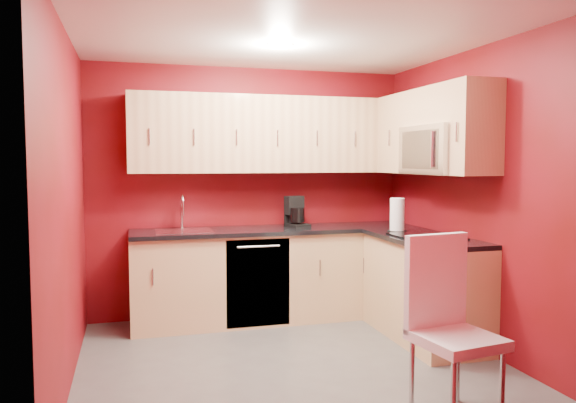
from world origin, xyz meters
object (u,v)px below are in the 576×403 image
coffee_maker (298,212)px  paper_towel (397,215)px  sink (184,227)px  napkin_holder (295,219)px  microwave (440,150)px  dining_chair (457,329)px

coffee_maker → paper_towel: paper_towel is taller
sink → paper_towel: bearing=-17.6°
napkin_holder → paper_towel: bearing=-41.5°
napkin_holder → microwave: bearing=-48.3°
paper_towel → dining_chair: (-0.50, -1.80, -0.51)m
sink → paper_towel: 2.00m
napkin_holder → dining_chair: dining_chair is taller
paper_towel → dining_chair: bearing=-105.7°
paper_towel → dining_chair: 1.94m
coffee_maker → paper_towel: size_ratio=0.98×
paper_towel → coffee_maker: bearing=141.7°
microwave → napkin_holder: bearing=131.7°
microwave → paper_towel: size_ratio=2.44×
dining_chair → sink: bearing=112.1°
paper_towel → dining_chair: size_ratio=0.28×
dining_chair → microwave: bearing=55.5°
microwave → coffee_maker: 1.53m
microwave → dining_chair: size_ratio=0.69×
microwave → coffee_maker: microwave is taller
coffee_maker → napkin_holder: bearing=75.2°
microwave → dining_chair: microwave is taller
dining_chair → coffee_maker: bearing=88.4°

